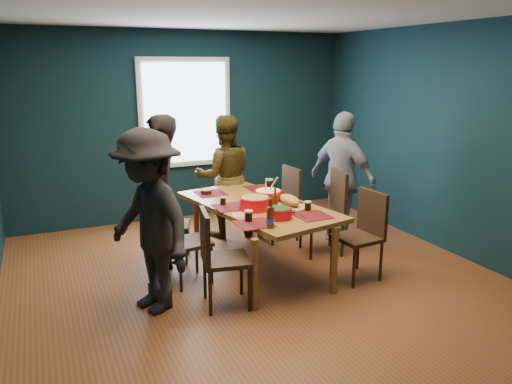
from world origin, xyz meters
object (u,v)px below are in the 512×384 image
dining_table (258,210)px  chair_right_near (364,228)px  chair_left_far (164,218)px  cutting_board (289,201)px  chair_left_near (216,251)px  person_near_left (149,222)px  chair_right_mid (330,205)px  bowl_dumpling (268,195)px  bowl_salad (255,203)px  person_back (225,177)px  person_right (343,178)px  chair_right_far (284,197)px  bowl_herbs (280,213)px  chair_left_mid (180,236)px  person_far_left (160,199)px

dining_table → chair_right_near: 1.16m
chair_right_near → chair_left_far: bearing=138.4°
cutting_board → chair_left_near: bearing=-172.2°
chair_right_near → person_near_left: person_near_left is taller
chair_left_near → chair_right_mid: (1.71, 0.78, 0.04)m
chair_right_mid → bowl_dumpling: bearing=-166.5°
dining_table → bowl_salad: 0.25m
chair_right_mid → person_back: (-0.93, 1.10, 0.21)m
person_near_left → cutting_board: (1.57, 0.27, -0.05)m
bowl_salad → chair_left_near: bearing=-140.0°
dining_table → chair_right_mid: size_ratio=2.09×
chair_left_near → bowl_salad: bearing=50.4°
chair_right_mid → person_right: (0.35, 0.26, 0.25)m
chair_right_far → bowl_salad: size_ratio=2.91×
bowl_dumpling → bowl_herbs: (-0.16, -0.61, -0.01)m
chair_right_near → person_right: (0.40, 1.04, 0.29)m
person_back → bowl_dumpling: (0.09, -1.14, 0.01)m
bowl_dumpling → person_back: bearing=94.6°
chair_left_far → chair_right_mid: size_ratio=0.87×
dining_table → chair_right_mid: (0.99, 0.09, -0.09)m
chair_right_mid → bowl_herbs: (-1.00, -0.66, 0.21)m
chair_right_near → bowl_herbs: bearing=167.4°
chair_left_mid → person_far_left: person_far_left is taller
chair_right_far → bowl_salad: (-0.84, -0.95, 0.27)m
person_back → person_right: bearing=159.3°
chair_right_mid → chair_right_far: bearing=121.5°
cutting_board → bowl_salad: bearing=155.8°
chair_left_far → bowl_dumpling: bearing=-9.8°
chair_left_far → bowl_herbs: size_ratio=3.49×
chair_right_near → person_far_left: bearing=150.4°
person_near_left → cutting_board: size_ratio=2.98×
dining_table → person_far_left: person_far_left is taller
person_near_left → bowl_salad: bearing=84.2°
chair_right_far → person_far_left: size_ratio=0.54×
person_far_left → person_back: person_far_left is taller
chair_right_mid → person_near_left: size_ratio=0.59×
dining_table → person_near_left: (-1.29, -0.49, 0.17)m
cutting_board → chair_right_mid: bearing=6.8°
chair_left_mid → person_near_left: bearing=-142.7°
person_back → bowl_salad: 1.38m
person_far_left → bowl_dumpling: bearing=99.0°
person_back → cutting_board: 1.43m
dining_table → person_far_left: 1.06m
chair_left_far → chair_right_far: 1.62m
chair_right_near → cutting_board: (-0.65, 0.46, 0.25)m
chair_right_far → cutting_board: (-0.45, -0.99, 0.25)m
person_near_left → person_far_left: bearing=137.9°
chair_left_near → person_right: person_right is taller
chair_right_near → bowl_dumpling: 1.10m
bowl_salad → bowl_herbs: bowl_salad is taller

